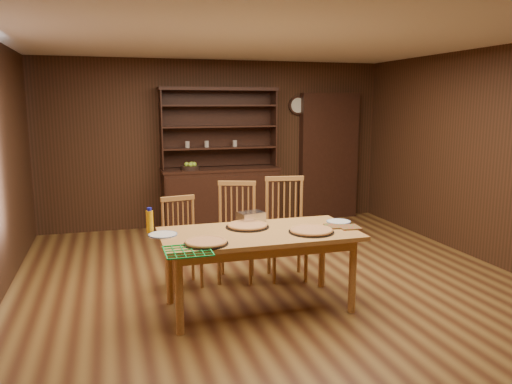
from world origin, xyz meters
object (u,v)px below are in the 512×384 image
object	(u,v)px
juice_bottle	(150,221)
china_hutch	(221,190)
chair_left	(181,239)
dining_table	(259,240)
chair_center	(236,228)
chair_right	(286,224)

from	to	relation	value
juice_bottle	china_hutch	bearing A→B (deg)	65.82
chair_left	dining_table	bearing A→B (deg)	-63.78
dining_table	chair_center	size ratio (longest dim) A/B	1.68
chair_left	chair_right	xyz separation A→B (m)	(1.17, -0.05, 0.09)
china_hutch	juice_bottle	distance (m)	3.25
dining_table	juice_bottle	size ratio (longest dim) A/B	7.78
china_hutch	chair_left	bearing A→B (deg)	-111.98
dining_table	chair_center	bearing A→B (deg)	89.67
china_hutch	chair_center	distance (m)	2.37
chair_left	juice_bottle	world-z (taller)	juice_bottle
chair_left	chair_right	world-z (taller)	chair_right
chair_right	chair_left	bearing A→B (deg)	-174.32
china_hutch	chair_right	world-z (taller)	china_hutch
chair_right	juice_bottle	xyz separation A→B (m)	(-1.53, -0.52, 0.26)
chair_left	chair_right	bearing A→B (deg)	-12.46
dining_table	chair_left	bearing A→B (deg)	126.19
china_hutch	juice_bottle	xyz separation A→B (m)	(-1.32, -2.95, 0.26)
chair_center	juice_bottle	distance (m)	1.19
chair_center	chair_right	size ratio (longest dim) A/B	0.96
china_hutch	dining_table	distance (m)	3.24
chair_left	chair_center	bearing A→B (deg)	-6.30
juice_bottle	chair_right	bearing A→B (deg)	18.74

